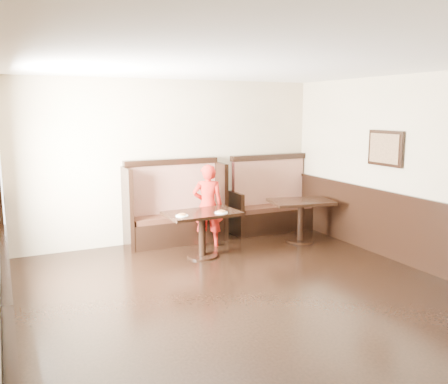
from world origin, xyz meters
TOP-DOWN VIEW (x-y plane):
  - ground at (0.00, 0.00)m, footprint 7.00×7.00m
  - room_shell at (-0.30, 0.28)m, footprint 7.00×7.00m
  - booth_main at (0.00, 3.30)m, footprint 1.75×0.72m
  - booth_neighbor at (1.95, 3.29)m, footprint 1.65×0.72m
  - table_main at (0.10, 2.31)m, footprint 1.17×0.76m
  - table_neighbor at (2.00, 2.39)m, footprint 1.17×0.88m
  - child at (0.42, 2.83)m, footprint 0.59×0.49m
  - pizza_plate_left at (-0.28, 2.18)m, footprint 0.19×0.19m
  - pizza_plate_right at (0.34, 2.13)m, footprint 0.20×0.20m

SIDE VIEW (x-z plane):
  - ground at x=0.00m, z-range 0.00..0.00m
  - booth_neighbor at x=1.95m, z-range -0.24..1.21m
  - booth_main at x=0.00m, z-range -0.20..1.25m
  - table_neighbor at x=2.00m, z-range 0.18..0.91m
  - table_main at x=0.10m, z-range 0.19..0.91m
  - room_shell at x=-0.30m, z-range -2.83..4.17m
  - child at x=0.42m, z-range 0.00..1.40m
  - pizza_plate_left at x=-0.28m, z-range 0.72..0.75m
  - pizza_plate_right at x=0.34m, z-range 0.72..0.75m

